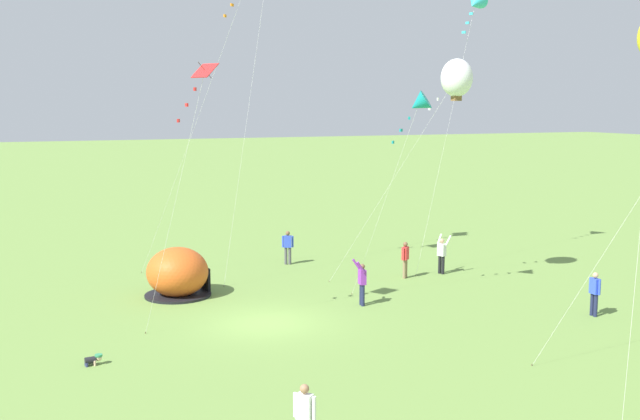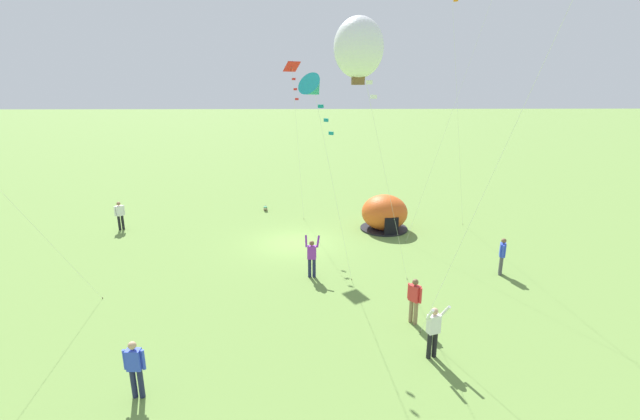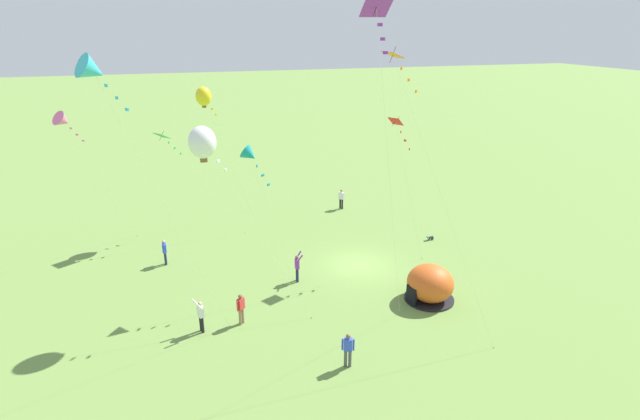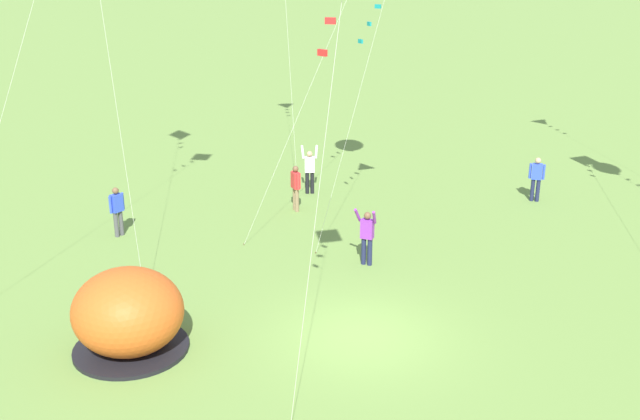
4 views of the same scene
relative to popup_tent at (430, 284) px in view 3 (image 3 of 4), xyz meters
name	(u,v)px [view 3 (image 3 of 4)]	position (x,y,z in m)	size (l,w,h in m)	color
ground_plane	(358,265)	(5.23, 2.23, -1.00)	(300.00, 300.00, 0.00)	olive
popup_tent	(430,284)	(0.00, 0.00, 0.00)	(2.81, 2.81, 2.10)	#D8591E
toddler_crawling	(430,238)	(7.48, -4.24, -0.82)	(0.28, 0.55, 0.32)	black
person_watching_sky	(348,349)	(-4.19, 6.50, -0.03)	(0.36, 0.56, 1.72)	#4C4C51
person_near_tent	(165,251)	(9.16, 14.18, -0.03)	(0.59, 0.26, 1.72)	#1E2347
person_far_back	(297,266)	(4.35, 6.58, 0.00)	(0.68, 0.51, 1.89)	#1E2347
person_with_toddler	(341,198)	(15.66, -0.32, -0.03)	(0.47, 0.43, 1.72)	black
person_arms_raised	(201,314)	(0.64, 12.61, 0.00)	(0.71, 0.60, 1.89)	black
person_center_field	(241,308)	(0.75, 10.56, -0.03)	(0.43, 0.47, 1.72)	#8C7251
kite_white	(202,143)	(3.06, 11.66, 8.22)	(3.62, 5.43, 10.05)	silver
kite_red	(398,128)	(5.30, -0.13, 7.82)	(1.03, 2.71, 9.54)	silver
kite_yellow	(203,96)	(15.03, 10.48, 8.93)	(3.38, 3.95, 10.62)	silver
kite_cyan	(93,71)	(-1.61, 15.63, 12.12)	(2.97, 5.21, 13.75)	silver
kite_orange	(399,69)	(-1.85, 3.53, 11.92)	(3.82, 4.95, 13.84)	silver
kite_teal	(250,155)	(4.25, 9.12, 7.11)	(2.31, 2.86, 8.66)	silver
kite_purple	(378,19)	(-3.84, 5.48, 13.87)	(3.58, 3.94, 15.62)	silver
kite_green	(165,139)	(13.45, 13.40, 6.36)	(1.31, 5.81, 7.96)	silver
kite_pink	(63,121)	(11.98, 19.23, 8.18)	(3.45, 3.89, 9.81)	silver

